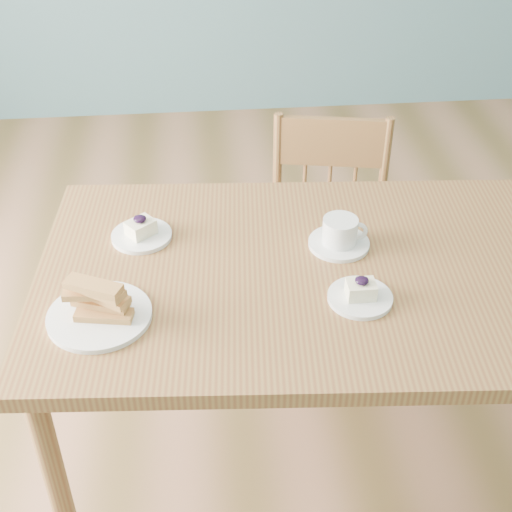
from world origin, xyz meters
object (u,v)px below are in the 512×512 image
(dining_table, at_px, (327,292))
(biscotti_plate, at_px, (98,306))
(coffee_cup, at_px, (340,235))
(cheesecake_plate_near, at_px, (360,294))
(cheesecake_plate_far, at_px, (141,232))
(dining_chair, at_px, (326,246))

(dining_table, bearing_deg, biscotti_plate, -162.22)
(coffee_cup, distance_m, biscotti_plate, 0.64)
(cheesecake_plate_near, height_order, cheesecake_plate_far, cheesecake_plate_far)
(cheesecake_plate_near, relative_size, biscotti_plate, 0.64)
(coffee_cup, bearing_deg, dining_table, -108.34)
(dining_table, height_order, cheesecake_plate_near, cheesecake_plate_near)
(cheesecake_plate_near, distance_m, coffee_cup, 0.22)
(cheesecake_plate_far, height_order, coffee_cup, coffee_cup)
(dining_chair, xyz_separation_m, cheesecake_plate_near, (-0.06, -0.68, 0.35))
(dining_chair, height_order, cheesecake_plate_near, dining_chair)
(dining_chair, bearing_deg, cheesecake_plate_far, -136.72)
(cheesecake_plate_near, distance_m, cheesecake_plate_far, 0.60)
(dining_table, distance_m, cheesecake_plate_near, 0.17)
(biscotti_plate, bearing_deg, dining_table, 13.80)
(dining_table, xyz_separation_m, coffee_cup, (0.04, 0.09, 0.11))
(biscotti_plate, bearing_deg, dining_chair, 45.98)
(cheesecake_plate_near, bearing_deg, coffee_cup, 91.85)
(cheesecake_plate_near, xyz_separation_m, biscotti_plate, (-0.60, -0.01, 0.02))
(dining_chair, xyz_separation_m, coffee_cup, (-0.07, -0.46, 0.37))
(cheesecake_plate_near, bearing_deg, biscotti_plate, -179.20)
(cheesecake_plate_near, distance_m, biscotti_plate, 0.61)
(coffee_cup, relative_size, biscotti_plate, 0.66)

